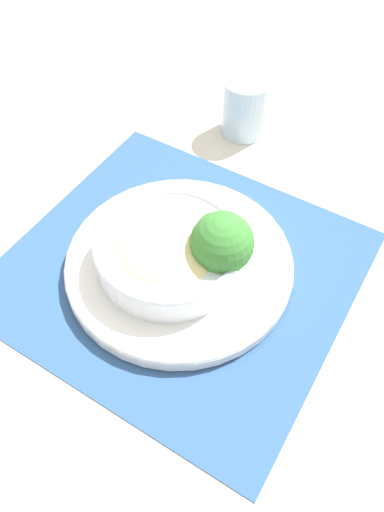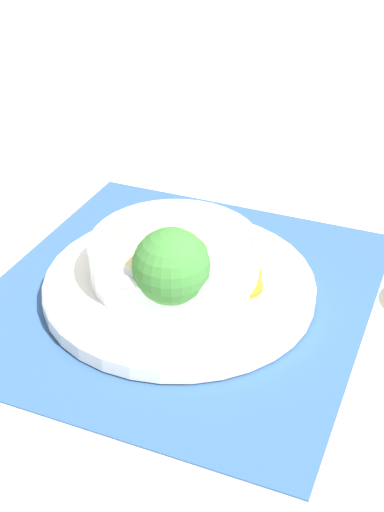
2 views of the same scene
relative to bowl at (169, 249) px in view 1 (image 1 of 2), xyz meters
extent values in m
plane|color=beige|center=(0.01, 0.01, -0.05)|extent=(4.00, 4.00, 0.00)
cube|color=#2D5184|center=(0.01, 0.01, -0.05)|extent=(0.48, 0.46, 0.00)
cylinder|color=white|center=(0.01, 0.01, -0.04)|extent=(0.30, 0.30, 0.02)
torus|color=white|center=(0.01, 0.01, -0.03)|extent=(0.30, 0.30, 0.01)
cylinder|color=silver|center=(0.00, 0.00, -0.01)|extent=(0.19, 0.19, 0.04)
torus|color=silver|center=(0.00, 0.00, 0.01)|extent=(0.19, 0.19, 0.01)
ellipsoid|color=beige|center=(0.00, 0.00, 0.00)|extent=(0.15, 0.15, 0.05)
cylinder|color=#84AD5B|center=(0.06, 0.03, -0.02)|extent=(0.03, 0.03, 0.02)
sphere|color=#387A33|center=(0.06, 0.03, 0.03)|extent=(0.08, 0.08, 0.08)
sphere|color=#387A33|center=(0.04, 0.04, 0.03)|extent=(0.04, 0.04, 0.04)
sphere|color=#387A33|center=(0.08, 0.02, 0.03)|extent=(0.03, 0.03, 0.03)
cylinder|color=orange|center=(-0.01, 0.08, -0.03)|extent=(0.04, 0.04, 0.01)
cylinder|color=orange|center=(-0.03, 0.07, -0.03)|extent=(0.04, 0.04, 0.01)
cylinder|color=silver|center=(-0.09, 0.31, 0.00)|extent=(0.08, 0.08, 0.10)
cylinder|color=silver|center=(-0.09, 0.31, -0.02)|extent=(0.07, 0.07, 0.06)
camera|label=1|loc=(0.27, -0.30, 0.50)|focal=35.00mm
camera|label=2|loc=(0.57, 0.33, 0.42)|focal=50.00mm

